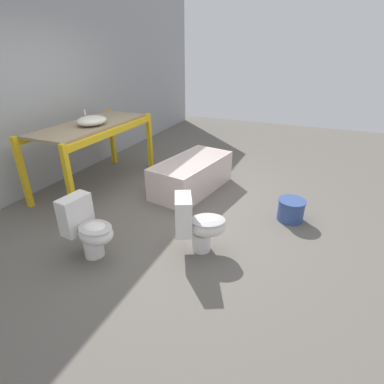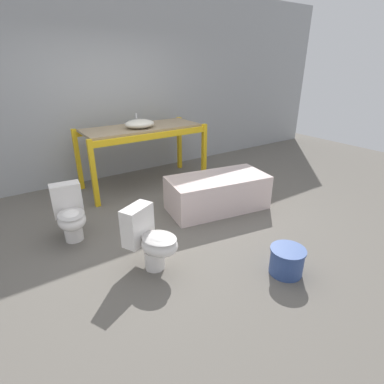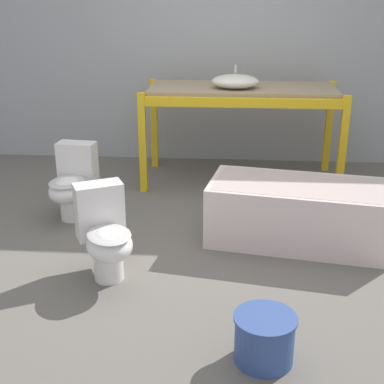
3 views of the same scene
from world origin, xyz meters
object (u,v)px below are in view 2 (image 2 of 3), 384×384
object	(u,v)px
bathtub_main	(217,190)
bucket_white	(287,260)
sink_basin	(140,124)
toilet_near	(70,214)
toilet_far	(150,239)

from	to	relation	value
bathtub_main	bucket_white	distance (m)	1.58
sink_basin	bucket_white	world-z (taller)	sink_basin
sink_basin	bathtub_main	bearing A→B (deg)	-69.05
toilet_near	toilet_far	distance (m)	1.15
sink_basin	bucket_white	bearing A→B (deg)	-86.46
bucket_white	toilet_far	bearing A→B (deg)	141.30
bathtub_main	toilet_near	bearing A→B (deg)	179.88
bucket_white	bathtub_main	bearing A→B (deg)	77.53
sink_basin	bucket_white	xyz separation A→B (m)	(0.18, -2.90, -0.92)
sink_basin	toilet_far	bearing A→B (deg)	-113.59
bathtub_main	toilet_far	world-z (taller)	toilet_far
bathtub_main	toilet_far	bearing A→B (deg)	-144.37
sink_basin	bathtub_main	xyz separation A→B (m)	(0.52, -1.36, -0.79)
toilet_far	bucket_white	xyz separation A→B (m)	(1.07, -0.86, -0.18)
toilet_far	bathtub_main	bearing A→B (deg)	-0.56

